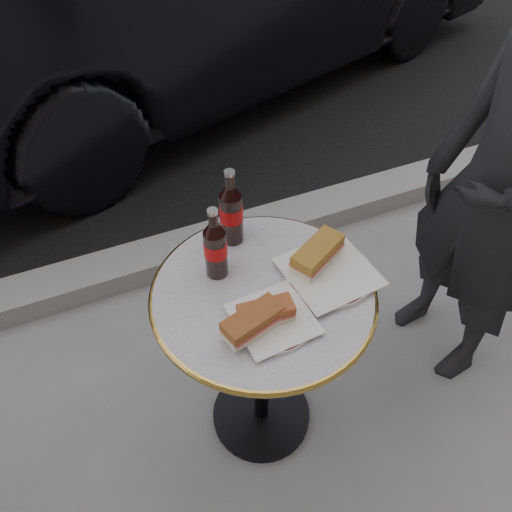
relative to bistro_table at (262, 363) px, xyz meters
name	(u,v)px	position (x,y,z in m)	size (l,w,h in m)	color
ground	(261,416)	(0.00, 0.00, -0.37)	(80.00, 80.00, 0.00)	gray
curb	(187,250)	(0.00, 0.90, -0.32)	(40.00, 0.20, 0.12)	gray
bistro_table	(262,363)	(0.00, 0.00, 0.00)	(0.62, 0.62, 0.73)	#BAB2C4
plate_left	(273,320)	(-0.02, -0.11, 0.37)	(0.20, 0.20, 0.01)	white
plate_right	(329,273)	(0.19, -0.02, 0.37)	(0.25, 0.25, 0.01)	silver
sandwich_left_a	(252,323)	(-0.08, -0.11, 0.40)	(0.16, 0.07, 0.05)	brown
sandwich_left_b	(266,313)	(-0.04, -0.10, 0.40)	(0.14, 0.07, 0.05)	#A44C29
sandwich_right	(317,254)	(0.18, 0.03, 0.41)	(0.17, 0.08, 0.06)	#A16E28
cola_bottle_left	(215,243)	(-0.09, 0.11, 0.48)	(0.06, 0.06, 0.23)	black
cola_bottle_right	(231,207)	(0.00, 0.22, 0.49)	(0.07, 0.07, 0.25)	black
cola_glass	(230,215)	(0.01, 0.25, 0.43)	(0.06, 0.06, 0.13)	black
pedestrian	(499,199)	(0.82, 0.02, 0.40)	(0.56, 0.37, 1.54)	black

